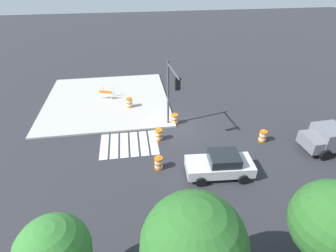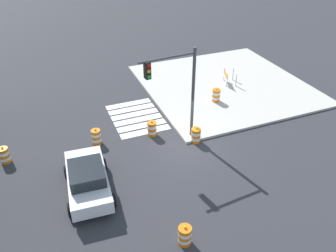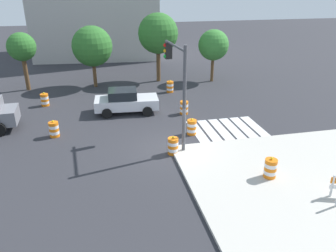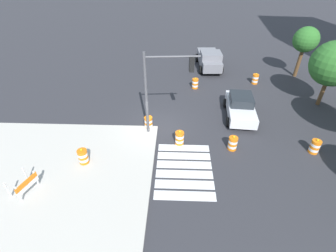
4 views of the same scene
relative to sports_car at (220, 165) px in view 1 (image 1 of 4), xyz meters
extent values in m
plane|color=#2D2D33|center=(1.77, -6.02, -0.81)|extent=(120.00, 120.00, 0.00)
cube|color=#BCB7AD|center=(7.77, -12.02, -0.74)|extent=(12.00, 12.00, 0.15)
cube|color=silver|center=(3.90, -4.22, -0.80)|extent=(0.60, 3.20, 0.02)
cube|color=silver|center=(4.65, -4.22, -0.80)|extent=(0.60, 3.20, 0.02)
cube|color=silver|center=(5.40, -4.22, -0.80)|extent=(0.60, 3.20, 0.02)
cube|color=silver|center=(6.15, -4.22, -0.80)|extent=(0.60, 3.20, 0.02)
cube|color=silver|center=(6.90, -4.22, -0.80)|extent=(0.60, 3.20, 0.02)
cube|color=silver|center=(7.65, -4.22, -0.80)|extent=(0.60, 3.20, 0.02)
cube|color=silver|center=(0.06, 0.00, -0.13)|extent=(4.42, 2.15, 0.70)
cube|color=#1E2328|center=(-0.19, 0.01, 0.52)|extent=(2.01, 1.74, 0.60)
cylinder|color=black|center=(1.47, 0.84, -0.48)|extent=(0.68, 0.29, 0.66)
cylinder|color=black|center=(1.33, -1.05, -0.48)|extent=(0.68, 0.29, 0.66)
cylinder|color=black|center=(-1.22, 1.04, -0.48)|extent=(0.68, 0.29, 0.66)
cylinder|color=black|center=(-1.36, -0.85, -0.48)|extent=(0.68, 0.29, 0.66)
cube|color=slate|center=(-8.55, -1.35, 0.36)|extent=(1.99, 2.09, 1.50)
cube|color=slate|center=(-7.45, -1.30, 0.06)|extent=(1.49, 1.96, 0.90)
cylinder|color=black|center=(-7.79, -0.30, -0.39)|extent=(0.85, 0.34, 0.84)
cylinder|color=black|center=(-7.70, -2.34, -0.39)|extent=(0.85, 0.34, 0.84)
cylinder|color=orange|center=(3.85, -1.19, -0.72)|extent=(0.56, 0.56, 0.18)
cylinder|color=white|center=(3.85, -1.19, -0.54)|extent=(0.56, 0.56, 0.18)
cylinder|color=orange|center=(3.85, -1.19, -0.36)|extent=(0.56, 0.56, 0.18)
cylinder|color=white|center=(3.85, -1.19, -0.18)|extent=(0.56, 0.56, 0.18)
cylinder|color=orange|center=(3.85, -1.19, 0.00)|extent=(0.56, 0.56, 0.18)
sphere|color=yellow|center=(3.85, -1.19, 0.15)|extent=(0.12, 0.12, 0.12)
cylinder|color=orange|center=(3.44, -4.50, -0.72)|extent=(0.56, 0.56, 0.18)
cylinder|color=white|center=(3.44, -4.50, -0.54)|extent=(0.56, 0.56, 0.18)
cylinder|color=orange|center=(3.44, -4.50, -0.36)|extent=(0.56, 0.56, 0.18)
cylinder|color=white|center=(3.44, -4.50, -0.18)|extent=(0.56, 0.56, 0.18)
cylinder|color=orange|center=(3.44, -4.50, 0.00)|extent=(0.56, 0.56, 0.18)
sphere|color=yellow|center=(3.44, -4.50, 0.15)|extent=(0.12, 0.12, 0.12)
cylinder|color=orange|center=(1.80, -6.66, -0.72)|extent=(0.56, 0.56, 0.18)
cylinder|color=white|center=(1.80, -6.66, -0.54)|extent=(0.56, 0.56, 0.18)
cylinder|color=orange|center=(1.80, -6.66, -0.36)|extent=(0.56, 0.56, 0.18)
cylinder|color=white|center=(1.80, -6.66, -0.18)|extent=(0.56, 0.56, 0.18)
cylinder|color=orange|center=(1.80, -6.66, 0.00)|extent=(0.56, 0.56, 0.18)
sphere|color=yellow|center=(1.80, -6.66, 0.15)|extent=(0.12, 0.12, 0.12)
cylinder|color=orange|center=(3.98, 3.79, -0.72)|extent=(0.56, 0.56, 0.18)
cylinder|color=white|center=(3.98, 3.79, -0.54)|extent=(0.56, 0.56, 0.18)
cylinder|color=orange|center=(3.98, 3.79, -0.36)|extent=(0.56, 0.56, 0.18)
cylinder|color=white|center=(3.98, 3.79, -0.18)|extent=(0.56, 0.56, 0.18)
cylinder|color=orange|center=(3.98, 3.79, 0.00)|extent=(0.56, 0.56, 0.18)
sphere|color=yellow|center=(3.98, 3.79, 0.15)|extent=(0.12, 0.12, 0.12)
cylinder|color=orange|center=(-4.50, -3.09, -0.72)|extent=(0.56, 0.56, 0.18)
cylinder|color=white|center=(-4.50, -3.09, -0.54)|extent=(0.56, 0.56, 0.18)
cylinder|color=orange|center=(-4.50, -3.09, -0.36)|extent=(0.56, 0.56, 0.18)
cylinder|color=white|center=(-4.50, -3.09, -0.18)|extent=(0.56, 0.56, 0.18)
cylinder|color=orange|center=(-4.50, -3.09, 0.00)|extent=(0.56, 0.56, 0.18)
sphere|color=yellow|center=(-4.50, -3.09, 0.15)|extent=(0.12, 0.12, 0.12)
cylinder|color=orange|center=(-5.66, 2.56, -0.72)|extent=(0.56, 0.56, 0.18)
cylinder|color=white|center=(-5.66, 2.56, -0.54)|extent=(0.56, 0.56, 0.18)
cylinder|color=orange|center=(-5.66, 2.56, -0.36)|extent=(0.56, 0.56, 0.18)
cylinder|color=white|center=(-5.66, 2.56, -0.18)|extent=(0.56, 0.56, 0.18)
cylinder|color=orange|center=(-5.66, 2.56, 0.00)|extent=(0.56, 0.56, 0.18)
sphere|color=yellow|center=(-5.66, 2.56, 0.15)|extent=(0.12, 0.12, 0.12)
cylinder|color=orange|center=(5.54, -10.05, -0.57)|extent=(0.56, 0.56, 0.18)
cylinder|color=white|center=(5.54, -10.05, -0.39)|extent=(0.56, 0.56, 0.18)
cylinder|color=orange|center=(5.54, -10.05, -0.21)|extent=(0.56, 0.56, 0.18)
cylinder|color=white|center=(5.54, -10.05, -0.03)|extent=(0.56, 0.56, 0.18)
cylinder|color=orange|center=(5.54, -10.05, 0.15)|extent=(0.56, 0.56, 0.18)
sphere|color=yellow|center=(5.54, -10.05, 0.30)|extent=(0.12, 0.12, 0.12)
cube|color=silver|center=(7.31, -11.95, -0.16)|extent=(0.09, 0.09, 1.00)
cube|color=silver|center=(7.07, -12.61, -0.16)|extent=(0.09, 0.09, 1.00)
cube|color=silver|center=(8.34, -12.31, -0.16)|extent=(0.09, 0.09, 1.00)
cube|color=silver|center=(8.11, -12.97, -0.16)|extent=(0.09, 0.09, 1.00)
cube|color=orange|center=(7.83, -12.11, 0.09)|extent=(1.24, 0.47, 0.28)
cube|color=white|center=(7.83, -12.11, -0.21)|extent=(1.24, 0.47, 0.20)
cylinder|color=#4C4C51|center=(2.37, -6.62, 2.09)|extent=(0.18, 0.18, 5.50)
cylinder|color=#4C4C51|center=(2.25, -5.03, 4.54)|extent=(0.37, 3.20, 0.12)
cube|color=black|center=(2.16, -3.91, 4.09)|extent=(0.38, 0.31, 0.90)
sphere|color=red|center=(1.97, -3.93, 4.39)|extent=(0.20, 0.20, 0.20)
sphere|color=#F2A514|center=(1.97, -3.93, 4.09)|extent=(0.20, 0.20, 0.20)
sphere|color=green|center=(1.97, -3.93, 3.79)|extent=(0.20, 0.20, 0.20)
sphere|color=#2D6B28|center=(-1.96, 6.75, 2.63)|extent=(3.33, 3.33, 3.33)
sphere|color=#2D6B28|center=(3.70, 7.30, 3.43)|extent=(3.48, 3.48, 3.48)
sphere|color=#387F33|center=(8.43, 6.21, 2.44)|extent=(2.67, 2.67, 2.67)
camera|label=1|loc=(5.26, 12.01, 11.04)|focal=27.63mm
camera|label=2|loc=(-12.64, 0.93, 10.92)|focal=35.94mm
camera|label=3|loc=(-1.78, -21.79, 7.56)|focal=35.56mm
camera|label=4|loc=(15.89, -4.78, 9.50)|focal=26.48mm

